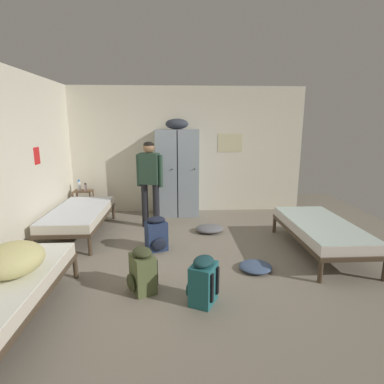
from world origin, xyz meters
The scene contains 16 objects.
ground_plane centered at (0.00, 0.00, 0.00)m, with size 8.12×8.12×0.00m, color gray.
room_backdrop centered at (-1.27, 1.30, 1.38)m, with size 5.18×5.13×2.76m.
locker_bank centered at (-0.21, 2.26, 0.97)m, with size 0.90×0.55×2.07m.
shelf_unit centered at (-2.23, 2.22, 0.35)m, with size 0.38×0.30×0.57m.
bed_left_front centered at (-1.98, -1.47, 0.38)m, with size 0.90×1.90×0.49m.
bed_left_rear centered at (-1.98, 1.07, 0.38)m, with size 0.90×1.90×0.49m.
bed_right centered at (1.98, 0.07, 0.38)m, with size 0.90×1.90×0.49m.
bedding_heap centered at (-1.87, -1.37, 0.65)m, with size 0.58×0.63×0.32m.
person_traveler centered at (-0.74, 1.44, 0.99)m, with size 0.50×0.30×1.64m.
water_bottle centered at (-2.31, 2.24, 0.67)m, with size 0.08×0.08×0.23m.
lotion_bottle centered at (-2.16, 2.18, 0.65)m, with size 0.06×0.06×0.17m.
backpack_navy centered at (-0.56, 0.29, 0.26)m, with size 0.38×0.40×0.55m.
backpack_teal centered at (0.04, -1.20, 0.26)m, with size 0.41×0.39×0.55m.
backpack_olive centered at (-0.66, -0.93, 0.26)m, with size 0.40×0.39×0.55m.
clothes_pile_grey centered at (0.37, 1.08, 0.06)m, with size 0.51×0.43×0.13m.
clothes_pile_denim centered at (0.84, -0.46, 0.05)m, with size 0.45×0.44×0.09m.
Camera 1 is at (-0.24, -4.30, 1.97)m, focal length 28.72 mm.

